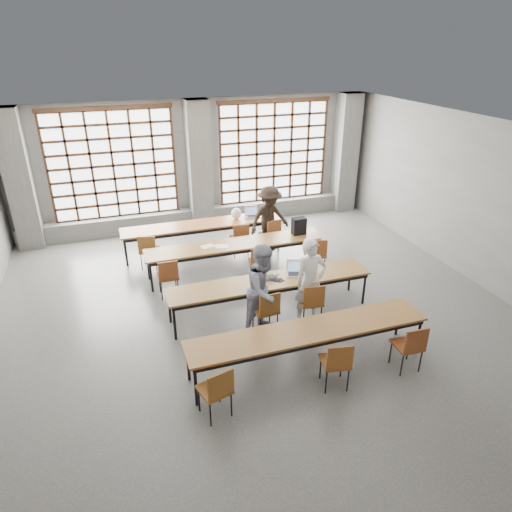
# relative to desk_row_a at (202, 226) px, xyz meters

# --- Properties ---
(floor) EXTENTS (11.00, 11.00, 0.00)m
(floor) POSITION_rel_desk_row_a_xyz_m (0.35, -3.55, -0.66)
(floor) COLOR #4E4E4B
(floor) RESTS_ON ground
(ceiling) EXTENTS (11.00, 11.00, 0.00)m
(ceiling) POSITION_rel_desk_row_a_xyz_m (0.35, -3.55, 2.84)
(ceiling) COLOR silver
(ceiling) RESTS_ON floor
(wall_back) EXTENTS (10.00, 0.00, 10.00)m
(wall_back) POSITION_rel_desk_row_a_xyz_m (0.35, 1.95, 1.09)
(wall_back) COLOR #60605D
(wall_back) RESTS_ON floor
(wall_right) EXTENTS (0.00, 11.00, 11.00)m
(wall_right) POSITION_rel_desk_row_a_xyz_m (5.35, -3.55, 1.09)
(wall_right) COLOR #60605D
(wall_right) RESTS_ON floor
(column_left) EXTENTS (0.60, 0.55, 3.50)m
(column_left) POSITION_rel_desk_row_a_xyz_m (-4.15, 1.67, 1.09)
(column_left) COLOR #545452
(column_left) RESTS_ON floor
(column_mid) EXTENTS (0.60, 0.55, 3.50)m
(column_mid) POSITION_rel_desk_row_a_xyz_m (0.35, 1.67, 1.09)
(column_mid) COLOR #545452
(column_mid) RESTS_ON floor
(column_right) EXTENTS (0.60, 0.55, 3.50)m
(column_right) POSITION_rel_desk_row_a_xyz_m (4.85, 1.67, 1.09)
(column_right) COLOR #545452
(column_right) RESTS_ON floor
(window_left) EXTENTS (3.32, 0.12, 3.00)m
(window_left) POSITION_rel_desk_row_a_xyz_m (-1.90, 1.87, 1.24)
(window_left) COLOR white
(window_left) RESTS_ON wall_back
(window_right) EXTENTS (3.32, 0.12, 3.00)m
(window_right) POSITION_rel_desk_row_a_xyz_m (2.60, 1.87, 1.24)
(window_right) COLOR white
(window_right) RESTS_ON wall_back
(sill_ledge) EXTENTS (9.80, 0.35, 0.50)m
(sill_ledge) POSITION_rel_desk_row_a_xyz_m (0.35, 1.75, -0.41)
(sill_ledge) COLOR #545452
(sill_ledge) RESTS_ON floor
(desk_row_a) EXTENTS (4.00, 0.70, 0.73)m
(desk_row_a) POSITION_rel_desk_row_a_xyz_m (0.00, 0.00, 0.00)
(desk_row_a) COLOR brown
(desk_row_a) RESTS_ON floor
(desk_row_b) EXTENTS (4.00, 0.70, 0.73)m
(desk_row_b) POSITION_rel_desk_row_a_xyz_m (0.41, -1.43, 0.00)
(desk_row_b) COLOR brown
(desk_row_b) RESTS_ON floor
(desk_row_c) EXTENTS (4.00, 0.70, 0.73)m
(desk_row_c) POSITION_rel_desk_row_a_xyz_m (0.59, -3.30, 0.00)
(desk_row_c) COLOR brown
(desk_row_c) RESTS_ON floor
(desk_row_d) EXTENTS (4.00, 0.70, 0.73)m
(desk_row_d) POSITION_rel_desk_row_a_xyz_m (0.61, -5.02, 0.00)
(desk_row_d) COLOR brown
(desk_row_d) RESTS_ON floor
(chair_back_left) EXTENTS (0.53, 0.53, 0.88)m
(chair_back_left) POSITION_rel_desk_row_a_xyz_m (-1.42, -0.63, -0.13)
(chair_back_left) COLOR brown
(chair_back_left) RESTS_ON floor
(chair_back_mid) EXTENTS (0.44, 0.44, 0.88)m
(chair_back_mid) POSITION_rel_desk_row_a_xyz_m (0.80, -0.63, -0.13)
(chair_back_mid) COLOR maroon
(chair_back_mid) RESTS_ON floor
(chair_back_right) EXTENTS (0.50, 0.51, 0.88)m
(chair_back_right) POSITION_rel_desk_row_a_xyz_m (1.62, -0.63, -0.13)
(chair_back_right) COLOR brown
(chair_back_right) RESTS_ON floor
(chair_mid_left) EXTENTS (0.43, 0.43, 0.88)m
(chair_mid_left) POSITION_rel_desk_row_a_xyz_m (-1.19, -2.06, -0.13)
(chair_mid_left) COLOR brown
(chair_mid_left) RESTS_ON floor
(chair_mid_centre) EXTENTS (0.50, 0.50, 0.88)m
(chair_mid_centre) POSITION_rel_desk_row_a_xyz_m (0.80, -2.06, -0.13)
(chair_mid_centre) COLOR brown
(chair_mid_centre) RESTS_ON floor
(chair_mid_right) EXTENTS (0.53, 0.53, 0.88)m
(chair_mid_right) POSITION_rel_desk_row_a_xyz_m (2.19, -2.05, -0.13)
(chair_mid_right) COLOR maroon
(chair_mid_right) RESTS_ON floor
(chair_front_left) EXTENTS (0.45, 0.46, 0.88)m
(chair_front_left) POSITION_rel_desk_row_a_xyz_m (0.30, -3.92, -0.13)
(chair_front_left) COLOR brown
(chair_front_left) RESTS_ON floor
(chair_front_right) EXTENTS (0.47, 0.47, 0.88)m
(chair_front_right) POSITION_rel_desk_row_a_xyz_m (1.18, -3.92, -0.13)
(chair_front_right) COLOR brown
(chair_front_right) RESTS_ON floor
(chair_near_left) EXTENTS (0.51, 0.52, 0.88)m
(chair_near_left) POSITION_rel_desk_row_a_xyz_m (-1.07, -5.65, -0.13)
(chair_near_left) COLOR brown
(chair_near_left) RESTS_ON floor
(chair_near_mid) EXTENTS (0.49, 0.50, 0.88)m
(chair_near_mid) POSITION_rel_desk_row_a_xyz_m (0.80, -5.65, -0.13)
(chair_near_mid) COLOR brown
(chair_near_mid) RESTS_ON floor
(chair_near_right) EXTENTS (0.44, 0.44, 0.88)m
(chair_near_right) POSITION_rel_desk_row_a_xyz_m (2.11, -5.65, -0.13)
(chair_near_right) COLOR brown
(chair_near_right) RESTS_ON floor
(student_male) EXTENTS (0.64, 0.44, 1.70)m
(student_male) POSITION_rel_desk_row_a_xyz_m (1.19, -3.80, 0.18)
(student_male) COLOR silver
(student_male) RESTS_ON floor
(student_female) EXTENTS (1.05, 0.97, 1.73)m
(student_female) POSITION_rel_desk_row_a_xyz_m (0.29, -3.80, 0.20)
(student_female) COLOR #1A204F
(student_female) RESTS_ON floor
(student_back) EXTENTS (1.20, 0.86, 1.68)m
(student_back) POSITION_rel_desk_row_a_xyz_m (1.60, -0.50, 0.18)
(student_back) COLOR black
(student_back) RESTS_ON floor
(laptop_front) EXTENTS (0.44, 0.41, 0.26)m
(laptop_front) POSITION_rel_desk_row_a_xyz_m (1.16, -3.19, 0.13)
(laptop_front) COLOR silver
(laptop_front) RESTS_ON desk_row_c
(laptop_back) EXTENTS (0.36, 0.31, 0.26)m
(laptop_back) POSITION_rel_desk_row_a_xyz_m (1.35, 0.11, 0.13)
(laptop_back) COLOR silver
(laptop_back) RESTS_ON desk_row_a
(mouse) EXTENTS (0.10, 0.07, 0.04)m
(mouse) POSITION_rel_desk_row_a_xyz_m (1.54, -3.32, 0.08)
(mouse) COLOR white
(mouse) RESTS_ON desk_row_c
(green_box) EXTENTS (0.26, 0.11, 0.09)m
(green_box) POSITION_rel_desk_row_a_xyz_m (0.54, -3.22, 0.11)
(green_box) COLOR #32812A
(green_box) RESTS_ON desk_row_c
(phone) EXTENTS (0.14, 0.11, 0.01)m
(phone) POSITION_rel_desk_row_a_xyz_m (0.77, -3.40, 0.07)
(phone) COLOR black
(phone) RESTS_ON desk_row_c
(paper_sheet_a) EXTENTS (0.34, 0.29, 0.00)m
(paper_sheet_a) POSITION_rel_desk_row_a_xyz_m (-0.19, -1.38, 0.07)
(paper_sheet_a) COLOR silver
(paper_sheet_a) RESTS_ON desk_row_b
(paper_sheet_b) EXTENTS (0.34, 0.28, 0.00)m
(paper_sheet_b) POSITION_rel_desk_row_a_xyz_m (0.11, -1.48, 0.07)
(paper_sheet_b) COLOR white
(paper_sheet_b) RESTS_ON desk_row_b
(backpack) EXTENTS (0.33, 0.21, 0.40)m
(backpack) POSITION_rel_desk_row_a_xyz_m (2.01, -1.38, 0.27)
(backpack) COLOR black
(backpack) RESTS_ON desk_row_b
(plastic_bag) EXTENTS (0.29, 0.25, 0.29)m
(plastic_bag) POSITION_rel_desk_row_a_xyz_m (0.90, 0.05, 0.21)
(plastic_bag) COLOR white
(plastic_bag) RESTS_ON desk_row_a
(red_pouch) EXTENTS (0.21, 0.12, 0.06)m
(red_pouch) POSITION_rel_desk_row_a_xyz_m (-1.09, -5.57, -0.16)
(red_pouch) COLOR #B31616
(red_pouch) RESTS_ON chair_near_left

